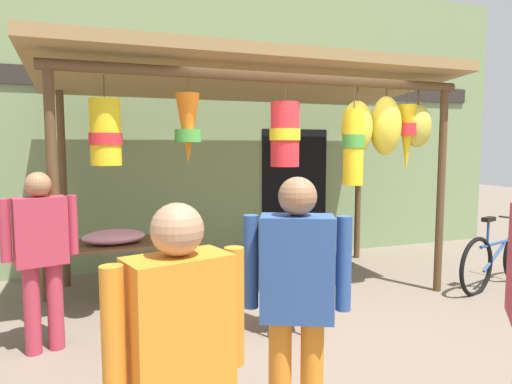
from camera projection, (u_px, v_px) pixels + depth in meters
ground_plane at (312, 317)px, 4.61m from camera, size 30.00×30.00×0.00m
shop_facade at (234, 121)px, 6.85m from camera, size 9.58×0.29×4.24m
market_stall_canopy at (264, 94)px, 5.19m from camera, size 4.69×2.25×2.69m
display_table at (106, 249)px, 4.98m from camera, size 1.43×0.70×0.67m
flower_heap_on_table at (115, 237)px, 4.95m from camera, size 0.66×0.47×0.15m
folding_chair at (279, 278)px, 4.26m from camera, size 0.51×0.51×0.84m
wicker_basket_by_table at (188, 317)px, 4.36m from camera, size 0.40×0.40×0.19m
parked_bicycle at (498, 259)px, 5.61m from camera, size 1.69×0.61×0.92m
vendor_in_orange at (41, 248)px, 3.77m from camera, size 0.58×0.31×1.52m
customer_foreground at (179, 362)px, 1.78m from camera, size 0.58×0.31×1.51m
passerby_at_right at (297, 293)px, 2.51m from camera, size 0.55×0.37×1.56m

